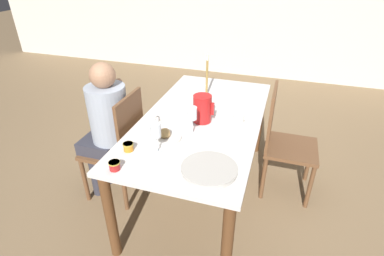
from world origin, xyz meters
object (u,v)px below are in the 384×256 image
(jam_jar_amber, at_px, (114,165))
(candlestick_tall, at_px, (207,80))
(red_pitcher, at_px, (202,108))
(chair_opposite, at_px, (283,140))
(wine_glass_water, at_px, (192,114))
(teacup_near_person, at_px, (152,120))
(teacup_across, at_px, (239,119))
(jam_jar_red, at_px, (128,146))
(wine_glass_juice, at_px, (156,132))
(serving_tray, at_px, (209,169))
(chair_person_side, at_px, (120,145))
(bread_plate, at_px, (165,136))
(person_seated, at_px, (106,122))

(jam_jar_amber, bearing_deg, candlestick_tall, 79.28)
(red_pitcher, bearing_deg, chair_opposite, 26.74)
(wine_glass_water, relative_size, candlestick_tall, 0.56)
(chair_opposite, distance_m, jam_jar_amber, 1.43)
(wine_glass_water, height_order, teacup_near_person, wine_glass_water)
(candlestick_tall, bearing_deg, teacup_across, -48.47)
(teacup_near_person, height_order, teacup_across, same)
(wine_glass_water, bearing_deg, jam_jar_red, -135.90)
(wine_glass_juice, height_order, serving_tray, wine_glass_juice)
(chair_person_side, relative_size, jam_jar_amber, 13.86)
(red_pitcher, height_order, candlestick_tall, candlestick_tall)
(jam_jar_red, bearing_deg, serving_tray, -5.52)
(wine_glass_juice, distance_m, bread_plate, 0.22)
(teacup_near_person, height_order, jam_jar_amber, teacup_near_person)
(person_seated, distance_m, teacup_across, 1.03)
(jam_jar_amber, bearing_deg, teacup_across, 53.51)
(wine_glass_water, bearing_deg, candlestick_tall, 96.81)
(teacup_near_person, height_order, candlestick_tall, candlestick_tall)
(chair_person_side, relative_size, bread_plate, 4.15)
(bread_plate, xyz_separation_m, candlestick_tall, (0.08, 0.79, 0.13))
(serving_tray, height_order, jam_jar_amber, jam_jar_amber)
(red_pitcher, relative_size, candlestick_tall, 0.56)
(teacup_near_person, relative_size, bread_plate, 0.64)
(teacup_across, relative_size, jam_jar_red, 2.15)
(person_seated, height_order, bread_plate, person_seated)
(jam_jar_red, height_order, candlestick_tall, candlestick_tall)
(jam_jar_amber, height_order, candlestick_tall, candlestick_tall)
(bread_plate, height_order, candlestick_tall, candlestick_tall)
(serving_tray, height_order, jam_jar_red, jam_jar_red)
(teacup_near_person, bearing_deg, bread_plate, -44.37)
(person_seated, height_order, wine_glass_juice, person_seated)
(chair_person_side, xyz_separation_m, bread_plate, (0.47, -0.15, 0.26))
(person_seated, height_order, wine_glass_water, person_seated)
(wine_glass_juice, bearing_deg, wine_glass_water, 63.31)
(chair_opposite, bearing_deg, red_pitcher, -63.26)
(red_pitcher, distance_m, teacup_across, 0.29)
(red_pitcher, xyz_separation_m, jam_jar_red, (-0.34, -0.53, -0.08))
(chair_person_side, xyz_separation_m, jam_jar_red, (0.30, -0.36, 0.27))
(chair_person_side, height_order, person_seated, person_seated)
(wine_glass_water, bearing_deg, red_pitcher, 86.15)
(chair_opposite, bearing_deg, bread_plate, -51.71)
(teacup_across, bearing_deg, chair_opposite, 34.43)
(wine_glass_water, xyz_separation_m, wine_glass_juice, (-0.14, -0.29, -0.00))
(red_pitcher, bearing_deg, wine_glass_water, -93.85)
(teacup_across, xyz_separation_m, jam_jar_amber, (-0.59, -0.80, 0.00))
(person_seated, distance_m, serving_tray, 1.03)
(chair_opposite, height_order, red_pitcher, red_pitcher)
(chair_person_side, relative_size, candlestick_tall, 2.54)
(wine_glass_water, distance_m, teacup_across, 0.42)
(jam_jar_amber, bearing_deg, red_pitcher, 65.97)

